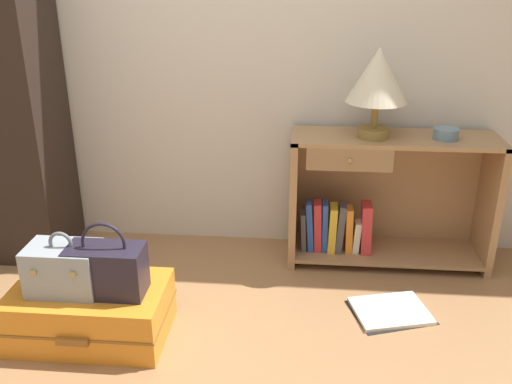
{
  "coord_description": "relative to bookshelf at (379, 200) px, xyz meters",
  "views": [
    {
      "loc": [
        0.49,
        -1.68,
        1.61
      ],
      "look_at": [
        0.26,
        0.88,
        0.55
      ],
      "focal_mm": 39.44,
      "sensor_mm": 36.0,
      "label": 1
    }
  ],
  "objects": [
    {
      "name": "back_wall",
      "position": [
        -0.93,
        0.24,
        0.94
      ],
      "size": [
        6.4,
        0.1,
        2.6
      ],
      "primitive_type": "cube",
      "color": "beige",
      "rests_on": "ground_plane"
    },
    {
      "name": "bookshelf",
      "position": [
        0.0,
        0.0,
        0.0
      ],
      "size": [
        1.11,
        0.37,
        0.74
      ],
      "color": "#A37A51",
      "rests_on": "ground_plane"
    },
    {
      "name": "table_lamp",
      "position": [
        -0.07,
        -0.04,
        0.69
      ],
      "size": [
        0.32,
        0.32,
        0.47
      ],
      "color": "olive",
      "rests_on": "bookshelf"
    },
    {
      "name": "bowl",
      "position": [
        0.3,
        -0.04,
        0.41
      ],
      "size": [
        0.13,
        0.13,
        0.06
      ],
      "primitive_type": "cylinder",
      "color": "slate",
      "rests_on": "bookshelf"
    },
    {
      "name": "suitcase_large",
      "position": [
        -1.38,
        -0.86,
        -0.24
      ],
      "size": [
        0.7,
        0.45,
        0.25
      ],
      "color": "orange",
      "rests_on": "ground_plane"
    },
    {
      "name": "train_case",
      "position": [
        -1.46,
        -0.88,
        -0.0
      ],
      "size": [
        0.31,
        0.21,
        0.29
      ],
      "color": "#8E99A3",
      "rests_on": "suitcase_large"
    },
    {
      "name": "handbag",
      "position": [
        -1.27,
        -0.88,
        0.0
      ],
      "size": [
        0.33,
        0.17,
        0.34
      ],
      "color": "#231E2D",
      "rests_on": "suitcase_large"
    },
    {
      "name": "open_book_on_floor",
      "position": [
        0.02,
        -0.56,
        -0.36
      ],
      "size": [
        0.44,
        0.4,
        0.02
      ],
      "color": "white",
      "rests_on": "ground_plane"
    }
  ]
}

